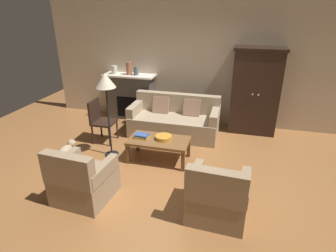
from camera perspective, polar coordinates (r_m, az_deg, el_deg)
ground_plane at (r=4.87m, az=-0.26°, el=-9.67°), size 9.60×9.60×0.00m
back_wall at (r=6.69m, az=5.51°, el=12.50°), size 7.20×0.10×2.80m
fireplace at (r=7.08m, az=-7.63°, el=6.07°), size 1.26×0.48×1.12m
armoire at (r=6.40m, az=17.36°, el=6.81°), size 1.06×0.57×1.88m
couch at (r=6.16m, az=1.35°, el=1.07°), size 1.92×0.85×0.86m
coffee_table at (r=5.10m, az=-1.90°, el=-3.32°), size 1.10×0.60×0.42m
fruit_bowl at (r=5.08m, az=-0.89°, el=-2.34°), size 0.30×0.30×0.07m
book_stack at (r=5.14m, az=-5.41°, el=-2.04°), size 0.25×0.18×0.07m
mantel_vase_cream at (r=7.05m, az=-10.89°, el=11.24°), size 0.14×0.14×0.19m
mantel_vase_terracotta at (r=6.89m, az=-8.01°, el=11.61°), size 0.13×0.13×0.30m
mantel_vase_slate at (r=6.83m, az=-6.56°, el=11.13°), size 0.12×0.12×0.20m
armchair_near_left at (r=4.32m, az=-17.11°, el=-10.67°), size 0.83×0.82×0.88m
armchair_near_right at (r=3.89m, az=10.08°, el=-14.09°), size 0.82×0.81×0.88m
side_chair_wooden at (r=5.94m, az=-13.75°, el=1.54°), size 0.44×0.44×0.90m
floor_lamp at (r=5.02m, az=-12.63°, el=8.12°), size 0.36×0.36×1.60m
dog at (r=5.36m, az=-20.09°, el=-4.93°), size 0.22×0.57×0.39m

